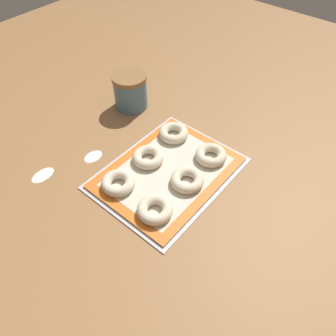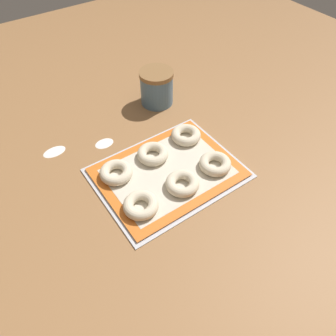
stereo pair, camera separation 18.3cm
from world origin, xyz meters
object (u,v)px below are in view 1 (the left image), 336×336
Objects in this scene: bagel_front_right at (211,155)px; bagel_back_center at (148,157)px; bagel_front_left at (155,210)px; bagel_back_right at (174,133)px; flour_canister at (130,91)px; bagel_back_left at (118,183)px; baking_tray at (168,173)px; bagel_front_center at (187,180)px.

bagel_front_right is 0.20m from bagel_back_center.
bagel_front_right is at bearing -47.35° from bagel_back_center.
bagel_front_left is 1.00× the size of bagel_back_right.
bagel_front_left is 0.52m from flour_canister.
flour_canister reaches higher than bagel_back_left.
bagel_back_center is 1.00× the size of bagel_back_right.
bagel_back_center is at bearing 93.65° from baking_tray.
bagel_front_right is at bearing 0.61° from bagel_front_left.
baking_tray is 0.16m from bagel_front_left.
bagel_front_center and bagel_back_center have the same top height.
flour_canister is (0.05, 0.40, 0.04)m from bagel_front_right.
bagel_front_right and bagel_back_center have the same top height.
bagel_back_center is at bearing 1.33° from bagel_back_left.
bagel_front_center is (-0.00, -0.08, 0.02)m from baking_tray.
bagel_back_center is at bearing 91.69° from bagel_front_center.
baking_tray is 4.38× the size of bagel_back_right.
flour_canister is (0.18, 0.33, 0.06)m from baking_tray.
bagel_back_center is 0.76× the size of flour_canister.
bagel_back_left is 1.00× the size of bagel_back_center.
flour_canister is at bearing 66.22° from bagel_front_center.
bagel_front_left and bagel_front_center have the same top height.
bagel_front_left is 1.00× the size of bagel_back_center.
flour_canister reaches higher than bagel_back_center.
bagel_front_center is at bearing -1.14° from bagel_front_left.
baking_tray is at bearing 26.79° from bagel_front_left.
bagel_front_center and bagel_back_left have the same top height.
bagel_back_center and bagel_back_right have the same top height.
bagel_front_right is 0.16m from bagel_back_right.
bagel_front_right is 1.00× the size of bagel_back_right.
baking_tray is 4.38× the size of bagel_front_center.
bagel_front_left is at bearing -132.49° from bagel_back_center.
bagel_front_left is 0.76× the size of flour_canister.
flour_canister reaches higher than bagel_front_right.
baking_tray is 0.08m from bagel_back_center.
baking_tray is 3.32× the size of flour_canister.
bagel_back_left is 0.42m from flour_canister.
bagel_front_left is at bearing -90.95° from bagel_back_left.
bagel_front_right is at bearing -27.87° from baking_tray.
baking_tray is at bearing 89.64° from bagel_front_center.
bagel_back_right is at bearing 2.95° from bagel_back_left.
bagel_front_left is 1.00× the size of bagel_back_left.
bagel_front_center is at bearing -47.02° from bagel_back_left.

